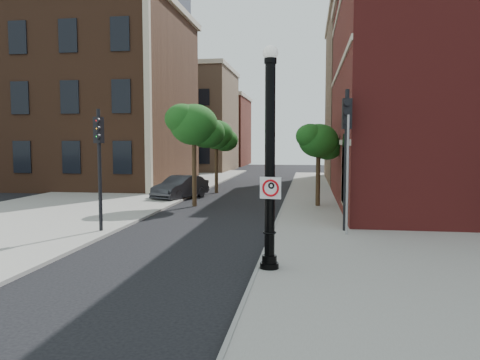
% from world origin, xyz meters
% --- Properties ---
extents(ground, '(120.00, 120.00, 0.00)m').
position_xyz_m(ground, '(0.00, 0.00, 0.00)').
color(ground, black).
rests_on(ground, ground).
extents(sidewalk_right, '(8.00, 60.00, 0.12)m').
position_xyz_m(sidewalk_right, '(6.00, 10.00, 0.06)').
color(sidewalk_right, gray).
rests_on(sidewalk_right, ground).
extents(sidewalk_left, '(10.00, 50.00, 0.12)m').
position_xyz_m(sidewalk_left, '(-9.00, 18.00, 0.06)').
color(sidewalk_left, gray).
rests_on(sidewalk_left, ground).
extents(curb_edge, '(0.10, 60.00, 0.14)m').
position_xyz_m(curb_edge, '(2.05, 10.00, 0.07)').
color(curb_edge, gray).
rests_on(curb_edge, ground).
extents(victorian_building, '(18.60, 14.60, 17.95)m').
position_xyz_m(victorian_building, '(-16.00, 23.97, 8.74)').
color(victorian_building, '#512F1E').
rests_on(victorian_building, ground).
extents(bg_building_tan_a, '(12.00, 12.00, 12.00)m').
position_xyz_m(bg_building_tan_a, '(-12.00, 44.00, 6.00)').
color(bg_building_tan_a, '#8A674B').
rests_on(bg_building_tan_a, ground).
extents(bg_building_red, '(12.00, 12.00, 10.00)m').
position_xyz_m(bg_building_red, '(-12.00, 58.00, 5.00)').
color(bg_building_red, maroon).
rests_on(bg_building_red, ground).
extents(bg_building_tan_b, '(22.00, 14.00, 14.00)m').
position_xyz_m(bg_building_tan_b, '(16.00, 30.00, 7.00)').
color(bg_building_tan_b, '#8A674B').
rests_on(bg_building_tan_b, ground).
extents(lamppost, '(0.51, 0.51, 6.03)m').
position_xyz_m(lamppost, '(2.37, -0.09, 2.79)').
color(lamppost, black).
rests_on(lamppost, ground).
extents(no_parking_sign, '(0.57, 0.15, 0.58)m').
position_xyz_m(no_parking_sign, '(2.41, -0.25, 2.32)').
color(no_parking_sign, white).
rests_on(no_parking_sign, ground).
extents(parked_car, '(2.84, 4.64, 1.44)m').
position_xyz_m(parked_car, '(-4.46, 15.53, 0.72)').
color(parked_car, '#2A2A2F').
rests_on(parked_car, ground).
extents(traffic_signal_left, '(0.36, 0.42, 4.76)m').
position_xyz_m(traffic_signal_left, '(-4.49, 4.33, 3.21)').
color(traffic_signal_left, black).
rests_on(traffic_signal_left, ground).
extents(traffic_signal_right, '(0.37, 0.46, 5.50)m').
position_xyz_m(traffic_signal_right, '(4.80, 5.70, 3.71)').
color(traffic_signal_right, black).
rests_on(traffic_signal_right, ground).
extents(utility_pole, '(0.09, 0.09, 4.51)m').
position_xyz_m(utility_pole, '(4.80, 4.97, 2.25)').
color(utility_pole, '#999999').
rests_on(utility_pole, ground).
extents(street_tree_a, '(3.09, 2.79, 5.57)m').
position_xyz_m(street_tree_a, '(-2.75, 12.40, 4.40)').
color(street_tree_a, '#2E2012').
rests_on(street_tree_a, ground).
extents(street_tree_b, '(2.79, 2.52, 5.02)m').
position_xyz_m(street_tree_b, '(-2.89, 19.23, 3.96)').
color(street_tree_b, '#2E2012').
rests_on(street_tree_b, ground).
extents(street_tree_c, '(2.49, 2.25, 4.48)m').
position_xyz_m(street_tree_c, '(3.92, 12.74, 3.53)').
color(street_tree_c, '#2E2012').
rests_on(street_tree_c, ground).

